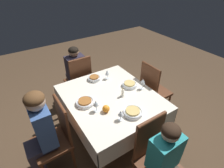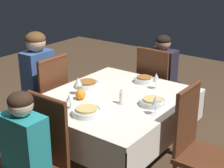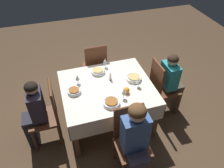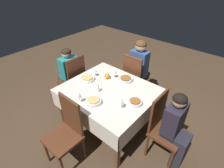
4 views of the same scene
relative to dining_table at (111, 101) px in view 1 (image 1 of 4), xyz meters
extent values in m
plane|color=#4C3826|center=(0.00, 0.00, -0.64)|extent=(8.00, 8.00, 0.00)
cube|color=silver|center=(0.00, 0.00, 0.07)|extent=(1.27, 1.11, 0.04)
cube|color=silver|center=(0.00, 0.55, -0.07)|extent=(1.27, 0.01, 0.24)
cube|color=silver|center=(0.00, -0.55, -0.07)|extent=(1.27, 0.01, 0.24)
cube|color=silver|center=(0.63, 0.00, -0.07)|extent=(0.01, 1.11, 0.24)
cube|color=silver|center=(-0.63, 0.00, -0.07)|extent=(0.01, 1.11, 0.24)
cube|color=brown|center=(0.57, 0.49, -0.29)|extent=(0.06, 0.06, 0.69)
cube|color=brown|center=(-0.57, 0.49, -0.29)|extent=(0.06, 0.06, 0.69)
cube|color=brown|center=(0.57, -0.49, -0.29)|extent=(0.06, 0.06, 0.69)
cube|color=brown|center=(-0.57, -0.49, -0.29)|extent=(0.06, 0.06, 0.69)
cube|color=#562D19|center=(-0.07, 0.85, -0.20)|extent=(0.39, 0.39, 0.04)
cube|color=#562D19|center=(-0.07, 0.67, 0.07)|extent=(0.36, 0.03, 0.50)
cylinder|color=#562D19|center=(-0.07, 0.67, 0.32)|extent=(0.35, 0.04, 0.04)
cylinder|color=#562D19|center=(0.10, 1.02, -0.43)|extent=(0.03, 0.03, 0.42)
cylinder|color=#562D19|center=(0.10, 0.68, -0.43)|extent=(0.03, 0.03, 0.42)
cylinder|color=#562D19|center=(-0.24, 0.68, -0.43)|extent=(0.03, 0.03, 0.42)
cube|color=#562D19|center=(-0.93, 0.02, -0.20)|extent=(0.39, 0.39, 0.04)
cube|color=#562D19|center=(-0.75, 0.02, 0.07)|extent=(0.03, 0.36, 0.50)
cylinder|color=#562D19|center=(-0.75, 0.02, 0.32)|extent=(0.04, 0.35, 0.04)
cylinder|color=#562D19|center=(-0.76, -0.15, -0.43)|extent=(0.03, 0.03, 0.42)
cube|color=#562D19|center=(0.93, 0.07, -0.20)|extent=(0.39, 0.39, 0.04)
cube|color=#562D19|center=(0.75, 0.07, 0.07)|extent=(0.03, 0.36, 0.50)
cylinder|color=#562D19|center=(0.75, 0.07, 0.32)|extent=(0.04, 0.35, 0.04)
cylinder|color=#562D19|center=(1.11, -0.10, -0.43)|extent=(0.03, 0.03, 0.42)
cylinder|color=#562D19|center=(1.11, 0.25, -0.43)|extent=(0.03, 0.03, 0.42)
cylinder|color=#562D19|center=(0.76, -0.10, -0.43)|extent=(0.03, 0.03, 0.42)
cylinder|color=#562D19|center=(0.76, 0.25, -0.43)|extent=(0.03, 0.03, 0.42)
cube|color=#562D19|center=(-0.01, -0.85, -0.20)|extent=(0.39, 0.39, 0.04)
cube|color=#562D19|center=(-0.01, -0.67, 0.07)|extent=(0.36, 0.03, 0.50)
cylinder|color=#562D19|center=(-0.01, -0.67, 0.32)|extent=(0.35, 0.04, 0.04)
cylinder|color=#562D19|center=(-0.18, -1.02, -0.43)|extent=(0.03, 0.03, 0.42)
cylinder|color=#562D19|center=(0.16, -1.02, -0.43)|extent=(0.03, 0.03, 0.42)
cylinder|color=#562D19|center=(-0.18, -0.68, -0.43)|extent=(0.03, 0.03, 0.42)
cylinder|color=#562D19|center=(0.16, -0.68, -0.43)|extent=(0.03, 0.03, 0.42)
cube|color=#383342|center=(-0.07, 1.05, -0.41)|extent=(0.23, 0.14, 0.46)
cube|color=#383342|center=(-0.07, 0.97, -0.15)|extent=(0.24, 0.31, 0.06)
cube|color=#38568E|center=(-0.07, 0.88, 0.12)|extent=(0.30, 0.18, 0.48)
sphere|color=beige|center=(-0.07, 0.88, 0.45)|extent=(0.19, 0.19, 0.19)
ellipsoid|color=brown|center=(-0.07, 0.88, 0.49)|extent=(0.19, 0.19, 0.13)
cube|color=teal|center=(-0.96, 0.02, 0.08)|extent=(0.18, 0.30, 0.39)
sphere|color=beige|center=(-0.96, 0.02, 0.35)|extent=(0.16, 0.16, 0.16)
ellipsoid|color=black|center=(-0.96, 0.02, 0.38)|extent=(0.16, 0.16, 0.11)
cube|color=#282833|center=(1.13, 0.07, -0.41)|extent=(0.14, 0.22, 0.46)
cube|color=#282833|center=(1.05, 0.07, -0.15)|extent=(0.31, 0.24, 0.06)
cube|color=#282333|center=(0.96, 0.07, 0.09)|extent=(0.18, 0.30, 0.40)
sphere|color=tan|center=(0.96, 0.07, 0.36)|extent=(0.16, 0.16, 0.16)
ellipsoid|color=black|center=(0.96, 0.07, 0.39)|extent=(0.16, 0.16, 0.11)
cylinder|color=silver|center=(0.04, 0.35, 0.11)|extent=(0.22, 0.22, 0.04)
torus|color=silver|center=(0.04, 0.35, 0.13)|extent=(0.22, 0.22, 0.01)
cylinder|color=#995B28|center=(0.04, 0.35, 0.13)|extent=(0.16, 0.16, 0.02)
cylinder|color=white|center=(-0.14, 0.29, 0.09)|extent=(0.07, 0.07, 0.00)
cylinder|color=white|center=(-0.14, 0.29, 0.13)|extent=(0.01, 0.01, 0.08)
cone|color=white|center=(-0.14, 0.29, 0.21)|extent=(0.07, 0.07, 0.07)
cylinder|color=white|center=(-0.14, 0.29, 0.20)|extent=(0.04, 0.04, 0.03)
cylinder|color=silver|center=(-0.41, -0.03, 0.11)|extent=(0.23, 0.23, 0.04)
torus|color=silver|center=(-0.41, -0.03, 0.13)|extent=(0.22, 0.22, 0.01)
cylinder|color=tan|center=(-0.41, -0.03, 0.13)|extent=(0.16, 0.16, 0.02)
cylinder|color=white|center=(-0.41, 0.13, 0.09)|extent=(0.06, 0.06, 0.00)
cylinder|color=white|center=(-0.41, 0.13, 0.12)|extent=(0.01, 0.01, 0.07)
cone|color=white|center=(-0.41, 0.13, 0.19)|extent=(0.06, 0.06, 0.06)
cylinder|color=white|center=(-0.41, 0.13, 0.18)|extent=(0.04, 0.04, 0.03)
cylinder|color=silver|center=(0.46, -0.01, 0.11)|extent=(0.19, 0.19, 0.04)
torus|color=silver|center=(0.46, -0.01, 0.13)|extent=(0.19, 0.19, 0.01)
cylinder|color=#995B28|center=(0.46, -0.01, 0.13)|extent=(0.14, 0.14, 0.02)
cylinder|color=white|center=(0.38, -0.18, 0.09)|extent=(0.06, 0.06, 0.00)
cylinder|color=white|center=(0.38, -0.18, 0.12)|extent=(0.01, 0.01, 0.07)
cone|color=white|center=(0.38, -0.18, 0.20)|extent=(0.06, 0.06, 0.08)
cylinder|color=white|center=(0.38, -0.18, 0.18)|extent=(0.04, 0.04, 0.04)
cylinder|color=silver|center=(0.04, -0.34, 0.11)|extent=(0.21, 0.21, 0.04)
torus|color=silver|center=(0.04, -0.34, 0.13)|extent=(0.21, 0.21, 0.01)
cylinder|color=tan|center=(0.04, -0.34, 0.13)|extent=(0.15, 0.15, 0.02)
cylinder|color=white|center=(-0.10, -0.45, 0.09)|extent=(0.07, 0.07, 0.00)
cylinder|color=white|center=(-0.10, -0.45, 0.13)|extent=(0.01, 0.01, 0.08)
cone|color=white|center=(-0.10, -0.45, 0.21)|extent=(0.06, 0.06, 0.07)
cylinder|color=white|center=(-0.10, -0.45, 0.19)|extent=(0.04, 0.04, 0.03)
cylinder|color=beige|center=(-0.09, -0.13, 0.09)|extent=(0.06, 0.06, 0.01)
cylinder|color=white|center=(-0.09, -0.13, 0.15)|extent=(0.03, 0.03, 0.10)
ellipsoid|color=#F9C64C|center=(-0.09, -0.13, 0.20)|extent=(0.01, 0.01, 0.03)
sphere|color=orange|center=(-0.21, 0.20, 0.13)|extent=(0.09, 0.09, 0.09)
camera|label=1|loc=(-1.50, 0.96, 1.51)|focal=28.00mm
camera|label=2|loc=(-2.19, -1.60, 1.22)|focal=55.00mm
camera|label=3|loc=(0.60, 2.22, 2.11)|focal=35.00mm
camera|label=4|loc=(1.36, -1.49, 1.59)|focal=28.00mm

